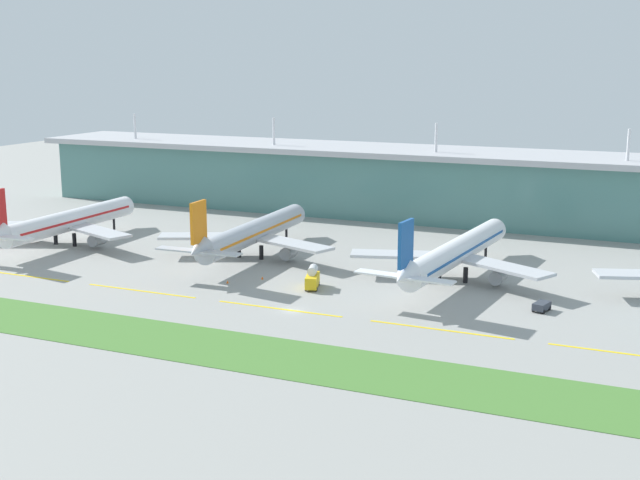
{
  "coord_description": "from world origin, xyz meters",
  "views": [
    {
      "loc": [
        70.44,
        -147.75,
        50.07
      ],
      "look_at": [
        -9.11,
        35.02,
        7.0
      ],
      "focal_mm": 47.0,
      "sensor_mm": 36.0,
      "label": 1
    }
  ],
  "objects_px": {
    "airliner_nearest": "(67,221)",
    "safety_cone_left_wingtip": "(262,278)",
    "airliner_near_middle": "(252,233)",
    "pushback_tug": "(542,306)",
    "fuel_truck": "(312,278)",
    "safety_cone_nose_front": "(228,282)",
    "airliner_far_middle": "(455,253)"
  },
  "relations": [
    {
      "from": "safety_cone_left_wingtip",
      "to": "pushback_tug",
      "type": "bearing_deg",
      "value": 0.2
    },
    {
      "from": "airliner_nearest",
      "to": "safety_cone_nose_front",
      "type": "height_order",
      "value": "airliner_nearest"
    },
    {
      "from": "airliner_far_middle",
      "to": "fuel_truck",
      "type": "xyz_separation_m",
      "value": [
        -27.31,
        -19.76,
        -4.19
      ]
    },
    {
      "from": "airliner_nearest",
      "to": "safety_cone_nose_front",
      "type": "bearing_deg",
      "value": -16.94
    },
    {
      "from": "fuel_truck",
      "to": "pushback_tug",
      "type": "height_order",
      "value": "fuel_truck"
    },
    {
      "from": "airliner_far_middle",
      "to": "safety_cone_left_wingtip",
      "type": "height_order",
      "value": "airliner_far_middle"
    },
    {
      "from": "fuel_truck",
      "to": "safety_cone_left_wingtip",
      "type": "bearing_deg",
      "value": 171.13
    },
    {
      "from": "airliner_near_middle",
      "to": "airliner_far_middle",
      "type": "relative_size",
      "value": 0.94
    },
    {
      "from": "airliner_far_middle",
      "to": "airliner_nearest",
      "type": "bearing_deg",
      "value": -177.14
    },
    {
      "from": "airliner_nearest",
      "to": "safety_cone_left_wingtip",
      "type": "relative_size",
      "value": 87.65
    },
    {
      "from": "airliner_far_middle",
      "to": "safety_cone_left_wingtip",
      "type": "bearing_deg",
      "value": -156.78
    },
    {
      "from": "airliner_near_middle",
      "to": "pushback_tug",
      "type": "relative_size",
      "value": 13.22
    },
    {
      "from": "pushback_tug",
      "to": "safety_cone_nose_front",
      "type": "distance_m",
      "value": 69.67
    },
    {
      "from": "airliner_far_middle",
      "to": "safety_cone_nose_front",
      "type": "xyz_separation_m",
      "value": [
        -46.73,
        -23.93,
        -6.1
      ]
    },
    {
      "from": "pushback_tug",
      "to": "airliner_nearest",
      "type": "bearing_deg",
      "value": 174.73
    },
    {
      "from": "airliner_nearest",
      "to": "fuel_truck",
      "type": "xyz_separation_m",
      "value": [
        80.34,
        -14.38,
        -4.18
      ]
    },
    {
      "from": "pushback_tug",
      "to": "safety_cone_left_wingtip",
      "type": "distance_m",
      "value": 63.69
    },
    {
      "from": "airliner_far_middle",
      "to": "pushback_tug",
      "type": "bearing_deg",
      "value": -37.55
    },
    {
      "from": "pushback_tug",
      "to": "safety_cone_left_wingtip",
      "type": "height_order",
      "value": "pushback_tug"
    },
    {
      "from": "airliner_nearest",
      "to": "airliner_near_middle",
      "type": "distance_m",
      "value": 54.4
    },
    {
      "from": "airliner_nearest",
      "to": "safety_cone_nose_front",
      "type": "xyz_separation_m",
      "value": [
        60.92,
        -18.55,
        -6.1
      ]
    },
    {
      "from": "airliner_near_middle",
      "to": "safety_cone_nose_front",
      "type": "bearing_deg",
      "value": -74.65
    },
    {
      "from": "airliner_near_middle",
      "to": "safety_cone_nose_front",
      "type": "distance_m",
      "value": 26.89
    },
    {
      "from": "airliner_far_middle",
      "to": "fuel_truck",
      "type": "height_order",
      "value": "airliner_far_middle"
    },
    {
      "from": "airliner_nearest",
      "to": "airliner_far_middle",
      "type": "height_order",
      "value": "same"
    },
    {
      "from": "airliner_nearest",
      "to": "safety_cone_left_wingtip",
      "type": "height_order",
      "value": "airliner_nearest"
    },
    {
      "from": "fuel_truck",
      "to": "pushback_tug",
      "type": "relative_size",
      "value": 1.58
    },
    {
      "from": "airliner_nearest",
      "to": "fuel_truck",
      "type": "bearing_deg",
      "value": -10.15
    },
    {
      "from": "safety_cone_nose_front",
      "to": "fuel_truck",
      "type": "bearing_deg",
      "value": 12.12
    },
    {
      "from": "airliner_near_middle",
      "to": "pushback_tug",
      "type": "bearing_deg",
      "value": -13.78
    },
    {
      "from": "safety_cone_left_wingtip",
      "to": "fuel_truck",
      "type": "bearing_deg",
      "value": -8.87
    },
    {
      "from": "airliner_nearest",
      "to": "safety_cone_left_wingtip",
      "type": "bearing_deg",
      "value": -10.41
    }
  ]
}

